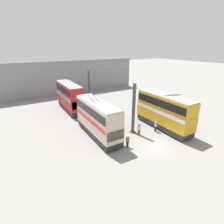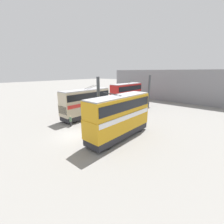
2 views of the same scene
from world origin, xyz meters
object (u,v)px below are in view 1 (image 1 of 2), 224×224
bus_left_far (164,110)px  oil_drum (116,129)px  person_by_right_row (128,141)px  bus_right_mid (98,117)px  person_aisle_midway (98,105)px  person_aisle_foreground (139,129)px  bus_right_far (70,95)px  person_by_left_row (156,125)px

bus_left_far → oil_drum: bus_left_far is taller
person_by_right_row → oil_drum: bearing=31.4°
oil_drum → bus_left_far: bearing=-109.7°
bus_right_mid → person_aisle_midway: bearing=-26.4°
bus_right_mid → oil_drum: (-0.28, -2.85, -2.41)m
person_aisle_foreground → bus_right_mid: bearing=76.6°
bus_left_far → oil_drum: bearing=70.3°
bus_right_far → person_aisle_foreground: 15.88m
bus_right_far → person_aisle_foreground: (-14.88, -5.12, -2.09)m
person_aisle_midway → person_aisle_foreground: 12.61m
bus_left_far → person_aisle_midway: (12.64, 4.82, -2.05)m
bus_right_far → person_by_left_row: 17.33m
oil_drum → person_aisle_midway: bearing=-11.5°
person_by_right_row → person_aisle_foreground: person_aisle_foreground is taller
bus_right_mid → person_aisle_foreground: 6.10m
bus_left_far → person_aisle_foreground: (0.03, 4.62, -2.04)m
person_by_right_row → person_aisle_midway: size_ratio=0.94×
person_aisle_foreground → person_by_left_row: bearing=-83.0°
bus_right_far → person_by_right_row: bus_right_far is taller
person_by_left_row → person_aisle_midway: 13.34m
bus_right_far → bus_right_mid: bearing=180.0°
bus_right_far → person_by_left_row: (-15.26, -7.95, -2.06)m
person_aisle_midway → oil_drum: size_ratio=2.02×
bus_right_far → oil_drum: size_ratio=10.57×
bus_right_mid → person_aisle_midway: 11.21m
bus_right_mid → person_aisle_midway: (9.89, -4.91, -1.91)m
person_aisle_midway → person_aisle_foreground: bearing=-69.8°
person_by_right_row → oil_drum: 4.39m
person_aisle_midway → person_aisle_foreground: size_ratio=0.99×
person_by_right_row → person_by_left_row: (1.44, -6.12, 0.10)m
bus_right_far → person_aisle_midway: 5.80m
person_by_right_row → bus_left_far: bearing=-32.5°
bus_right_mid → person_aisle_midway: size_ratio=5.31×
bus_right_far → person_aisle_foreground: bearing=-161.0°
person_by_right_row → person_aisle_foreground: 3.75m
person_by_right_row → person_by_left_row: person_by_left_row is taller
bus_right_far → person_aisle_midway: bus_right_far is taller
person_by_left_row → person_aisle_foreground: 2.86m
bus_left_far → bus_right_far: size_ratio=1.04×
bus_left_far → oil_drum: (2.47, 6.89, -2.55)m
person_by_left_row → oil_drum: size_ratio=2.09×
bus_right_far → person_aisle_midway: bearing=-114.8°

